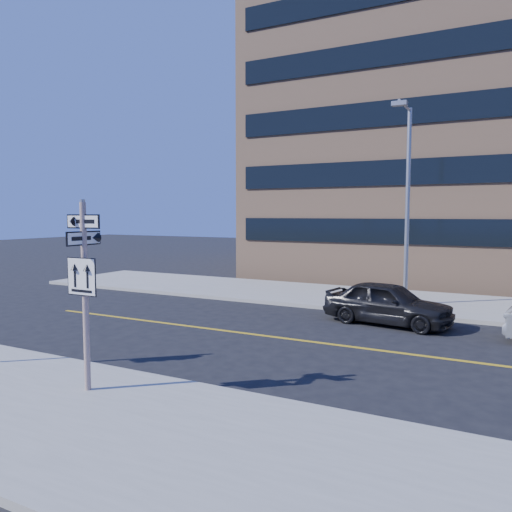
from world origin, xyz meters
The scene contains 5 objects.
ground centered at (0.00, 0.00, 0.00)m, with size 120.00×120.00×0.00m, color black.
sign_pole centered at (0.00, -2.51, 2.44)m, with size 0.92×0.92×4.06m.
parked_car_a centered at (4.07, 7.54, 0.76)m, with size 4.48×1.80×1.53m, color black.
streetlight_a centered at (4.00, 10.76, 4.76)m, with size 0.55×2.25×8.00m.
building_brick centered at (2.00, 25.00, 9.00)m, with size 18.00×18.00×18.00m, color tan.
Camera 1 is at (8.03, -10.04, 3.92)m, focal length 35.00 mm.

